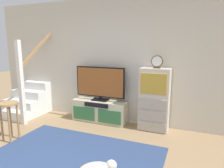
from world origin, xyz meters
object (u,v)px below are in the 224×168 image
object	(u,v)px
side_cabinet	(154,100)
bar_stool_near	(9,112)
media_console	(100,111)
desk_clock	(157,62)
television	(100,83)

from	to	relation	value
side_cabinet	bar_stool_near	world-z (taller)	side_cabinet
media_console	side_cabinet	distance (m)	1.27
media_console	bar_stool_near	xyz separation A→B (m)	(-1.08, -1.45, 0.28)
media_console	desk_clock	world-z (taller)	desk_clock
desk_clock	side_cabinet	bearing A→B (deg)	149.98
side_cabinet	bar_stool_near	xyz separation A→B (m)	(-2.29, -1.46, -0.10)
media_console	desk_clock	distance (m)	1.68
television	bar_stool_near	world-z (taller)	television
side_cabinet	bar_stool_near	bearing A→B (deg)	-147.36
media_console	television	bearing A→B (deg)	90.00
media_console	television	distance (m)	0.64
television	side_cabinet	size ratio (longest dim) A/B	0.91
television	desk_clock	bearing A→B (deg)	-1.33
television	bar_stool_near	size ratio (longest dim) A/B	1.63
television	desk_clock	xyz separation A→B (m)	(1.23, -0.03, 0.50)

